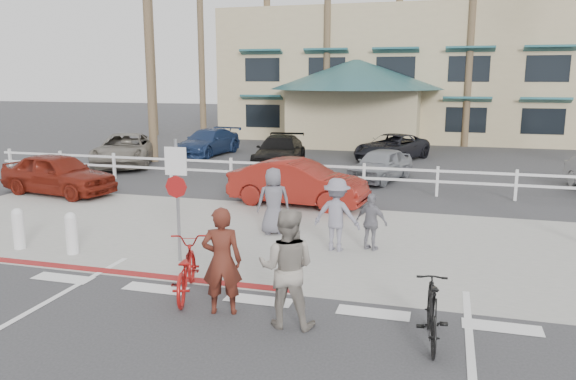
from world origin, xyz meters
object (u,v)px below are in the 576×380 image
(sign_post, at_px, (178,194))
(car_white_sedan, at_px, (298,183))
(bike_red, at_px, (185,269))
(bike_black, at_px, (432,312))
(car_red_compact, at_px, (58,174))

(sign_post, distance_m, car_white_sedan, 5.99)
(bike_red, distance_m, car_white_sedan, 7.55)
(bike_black, relative_size, car_red_compact, 0.39)
(car_red_compact, bearing_deg, bike_black, -112.21)
(sign_post, relative_size, bike_red, 1.56)
(sign_post, relative_size, car_red_compact, 0.71)
(sign_post, bearing_deg, bike_red, -60.25)
(sign_post, height_order, car_red_compact, sign_post)
(bike_red, relative_size, car_red_compact, 0.46)
(bike_black, bearing_deg, car_red_compact, -37.04)
(bike_red, xyz_separation_m, car_white_sedan, (0.08, 7.54, 0.20))
(sign_post, xyz_separation_m, car_red_compact, (-7.03, 5.25, -0.76))
(bike_red, bearing_deg, car_red_compact, -58.60)
(sign_post, bearing_deg, car_white_sedan, 79.88)
(bike_red, height_order, car_white_sedan, car_white_sedan)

